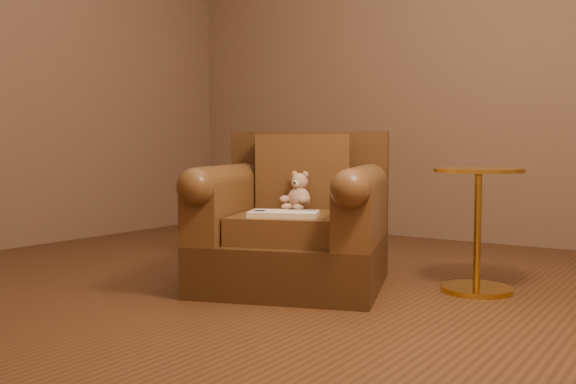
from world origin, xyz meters
The scene contains 5 objects.
floor centered at (0.00, 0.00, 0.00)m, with size 4.00×4.00×0.00m, color #52311C.
armchair centered at (0.30, -0.01, 0.31)m, with size 1.12×1.09×0.80m.
teddy_bear centered at (0.28, 0.06, 0.46)m, with size 0.15×0.17×0.21m.
guidebook centered at (0.38, -0.23, 0.39)m, with size 0.38×0.31×0.03m.
side_table centered at (1.13, 0.36, 0.33)m, with size 0.43×0.43×0.61m.
Camera 1 is at (2.10, -2.74, 0.71)m, focal length 40.00 mm.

